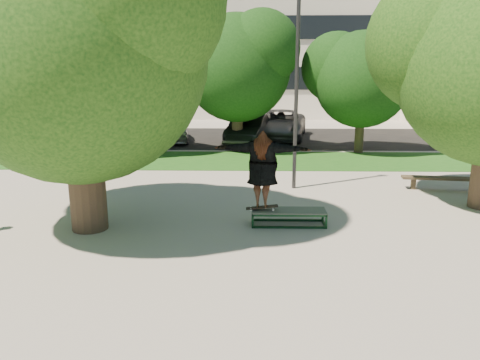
{
  "coord_description": "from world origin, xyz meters",
  "views": [
    {
      "loc": [
        -0.4,
        -9.49,
        3.74
      ],
      "look_at": [
        -0.62,
        0.6,
        1.31
      ],
      "focal_mm": 35.0,
      "sensor_mm": 36.0,
      "label": 1
    }
  ],
  "objects_px": {
    "lamppost": "(296,88)",
    "car_dark": "(248,130)",
    "grind_box": "(288,217)",
    "car_grey": "(280,125)",
    "car_silver_b": "(267,125)",
    "bench": "(447,179)",
    "car_silver_a": "(170,127)",
    "tree_left": "(73,36)"
  },
  "relations": [
    {
      "from": "bench",
      "to": "car_silver_b",
      "type": "relative_size",
      "value": 0.61
    },
    {
      "from": "lamppost",
      "to": "car_dark",
      "type": "bearing_deg",
      "value": 100.01
    },
    {
      "from": "car_dark",
      "to": "lamppost",
      "type": "bearing_deg",
      "value": -69.75
    },
    {
      "from": "car_dark",
      "to": "car_silver_b",
      "type": "distance_m",
      "value": 3.12
    },
    {
      "from": "lamppost",
      "to": "car_silver_b",
      "type": "height_order",
      "value": "lamppost"
    },
    {
      "from": "bench",
      "to": "car_silver_b",
      "type": "distance_m",
      "value": 12.75
    },
    {
      "from": "car_grey",
      "to": "car_silver_b",
      "type": "xyz_separation_m",
      "value": [
        -0.7,
        0.76,
        -0.12
      ]
    },
    {
      "from": "grind_box",
      "to": "bench",
      "type": "distance_m",
      "value": 6.24
    },
    {
      "from": "car_silver_a",
      "to": "car_grey",
      "type": "distance_m",
      "value": 5.87
    },
    {
      "from": "lamppost",
      "to": "bench",
      "type": "distance_m",
      "value": 5.52
    },
    {
      "from": "car_silver_a",
      "to": "car_dark",
      "type": "relative_size",
      "value": 0.94
    },
    {
      "from": "car_silver_b",
      "to": "car_dark",
      "type": "bearing_deg",
      "value": -118.08
    },
    {
      "from": "lamppost",
      "to": "car_silver_b",
      "type": "bearing_deg",
      "value": 92.5
    },
    {
      "from": "lamppost",
      "to": "car_dark",
      "type": "relative_size",
      "value": 1.34
    },
    {
      "from": "lamppost",
      "to": "grind_box",
      "type": "distance_m",
      "value": 4.68
    },
    {
      "from": "car_silver_a",
      "to": "car_silver_b",
      "type": "bearing_deg",
      "value": 7.23
    },
    {
      "from": "car_silver_b",
      "to": "bench",
      "type": "bearing_deg",
      "value": -75.05
    },
    {
      "from": "car_silver_a",
      "to": "car_grey",
      "type": "relative_size",
      "value": 0.77
    },
    {
      "from": "tree_left",
      "to": "car_silver_b",
      "type": "height_order",
      "value": "tree_left"
    },
    {
      "from": "car_dark",
      "to": "car_silver_b",
      "type": "xyz_separation_m",
      "value": [
        1.0,
        2.96,
        -0.1
      ]
    },
    {
      "from": "grind_box",
      "to": "car_silver_b",
      "type": "bearing_deg",
      "value": 90.18
    },
    {
      "from": "lamppost",
      "to": "car_grey",
      "type": "relative_size",
      "value": 1.11
    },
    {
      "from": "tree_left",
      "to": "car_silver_a",
      "type": "xyz_separation_m",
      "value": [
        -0.3,
        13.62,
        -3.7
      ]
    },
    {
      "from": "car_dark",
      "to": "car_silver_a",
      "type": "bearing_deg",
      "value": 173.72
    },
    {
      "from": "bench",
      "to": "car_silver_b",
      "type": "bearing_deg",
      "value": 121.13
    },
    {
      "from": "tree_left",
      "to": "car_silver_a",
      "type": "relative_size",
      "value": 1.67
    },
    {
      "from": "lamppost",
      "to": "bench",
      "type": "relative_size",
      "value": 2.24
    },
    {
      "from": "car_grey",
      "to": "lamppost",
      "type": "bearing_deg",
      "value": -82.08
    },
    {
      "from": "lamppost",
      "to": "grind_box",
      "type": "xyz_separation_m",
      "value": [
        -0.45,
        -3.59,
        -2.96
      ]
    },
    {
      "from": "bench",
      "to": "car_silver_a",
      "type": "distance_m",
      "value": 14.31
    },
    {
      "from": "car_grey",
      "to": "car_silver_a",
      "type": "bearing_deg",
      "value": -161.38
    },
    {
      "from": "car_silver_a",
      "to": "car_dark",
      "type": "height_order",
      "value": "car_dark"
    },
    {
      "from": "car_silver_a",
      "to": "car_silver_b",
      "type": "height_order",
      "value": "car_silver_a"
    },
    {
      "from": "lamppost",
      "to": "car_dark",
      "type": "height_order",
      "value": "lamppost"
    },
    {
      "from": "car_silver_b",
      "to": "car_silver_a",
      "type": "bearing_deg",
      "value": -170.52
    },
    {
      "from": "lamppost",
      "to": "car_silver_b",
      "type": "relative_size",
      "value": 1.37
    },
    {
      "from": "tree_left",
      "to": "grind_box",
      "type": "relative_size",
      "value": 3.95
    },
    {
      "from": "grind_box",
      "to": "car_grey",
      "type": "distance_m",
      "value": 14.32
    },
    {
      "from": "car_silver_a",
      "to": "grind_box",
      "type": "bearing_deg",
      "value": -80.52
    },
    {
      "from": "car_silver_a",
      "to": "car_silver_b",
      "type": "xyz_separation_m",
      "value": [
        5.09,
        1.74,
        -0.08
      ]
    },
    {
      "from": "grind_box",
      "to": "car_silver_a",
      "type": "distance_m",
      "value": 14.28
    },
    {
      "from": "car_silver_a",
      "to": "car_dark",
      "type": "distance_m",
      "value": 4.27
    }
  ]
}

